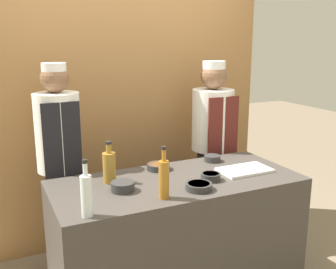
# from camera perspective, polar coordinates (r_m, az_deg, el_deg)

# --- Properties ---
(cabinet_wall) EXTENTS (2.64, 0.18, 2.40)m
(cabinet_wall) POSITION_cam_1_polar(r_m,az_deg,el_deg) (3.56, -6.50, 3.80)
(cabinet_wall) COLOR olive
(cabinet_wall) RESTS_ON ground_plane
(counter) EXTENTS (1.67, 0.75, 0.88)m
(counter) POSITION_cam_1_polar(r_m,az_deg,el_deg) (2.84, 1.32, -14.97)
(counter) COLOR #3D3833
(counter) RESTS_ON ground_plane
(sauce_bowl_orange) EXTENTS (0.17, 0.17, 0.04)m
(sauce_bowl_orange) POSITION_cam_1_polar(r_m,az_deg,el_deg) (2.49, 4.49, -7.48)
(sauce_bowl_orange) COLOR #2D2D2D
(sauce_bowl_orange) RESTS_ON counter
(sauce_bowl_red) EXTENTS (0.13, 0.13, 0.05)m
(sauce_bowl_red) POSITION_cam_1_polar(r_m,az_deg,el_deg) (2.65, 6.21, -6.06)
(sauce_bowl_red) COLOR #2D2D2D
(sauce_bowl_red) RESTS_ON counter
(sauce_bowl_brown) EXTENTS (0.17, 0.17, 0.04)m
(sauce_bowl_brown) POSITION_cam_1_polar(r_m,az_deg,el_deg) (2.85, -1.43, -4.64)
(sauce_bowl_brown) COLOR #2D2D2D
(sauce_bowl_brown) RESTS_ON counter
(sauce_bowl_white) EXTENTS (0.12, 0.12, 0.05)m
(sauce_bowl_white) POSITION_cam_1_polar(r_m,az_deg,el_deg) (3.06, 6.45, -3.41)
(sauce_bowl_white) COLOR #2D2D2D
(sauce_bowl_white) RESTS_ON counter
(sauce_bowl_purple) EXTENTS (0.15, 0.15, 0.06)m
(sauce_bowl_purple) POSITION_cam_1_polar(r_m,az_deg,el_deg) (2.47, -6.60, -7.43)
(sauce_bowl_purple) COLOR #2D2D2D
(sauce_bowl_purple) RESTS_ON counter
(cutting_board) EXTENTS (0.37, 0.22, 0.02)m
(cutting_board) POSITION_cam_1_polar(r_m,az_deg,el_deg) (2.87, 11.06, -5.08)
(cutting_board) COLOR white
(cutting_board) RESTS_ON counter
(bottle_vinegar) EXTENTS (0.09, 0.09, 0.28)m
(bottle_vinegar) POSITION_cam_1_polar(r_m,az_deg,el_deg) (2.60, -8.52, -4.62)
(bottle_vinegar) COLOR olive
(bottle_vinegar) RESTS_ON counter
(bottle_clear) EXTENTS (0.06, 0.06, 0.32)m
(bottle_clear) POSITION_cam_1_polar(r_m,az_deg,el_deg) (2.13, -11.75, -8.54)
(bottle_clear) COLOR silver
(bottle_clear) RESTS_ON counter
(bottle_amber) EXTENTS (0.06, 0.06, 0.32)m
(bottle_amber) POSITION_cam_1_polar(r_m,az_deg,el_deg) (2.32, -0.60, -6.38)
(bottle_amber) COLOR #9E661E
(bottle_amber) RESTS_ON counter
(chef_left) EXTENTS (0.33, 0.33, 1.64)m
(chef_left) POSITION_cam_1_polar(r_m,az_deg,el_deg) (3.04, -15.36, -4.19)
(chef_left) COLOR #28282D
(chef_left) RESTS_ON ground_plane
(chef_right) EXTENTS (0.36, 0.36, 1.63)m
(chef_right) POSITION_cam_1_polar(r_m,az_deg,el_deg) (3.49, 6.40, -1.68)
(chef_right) COLOR #28282D
(chef_right) RESTS_ON ground_plane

